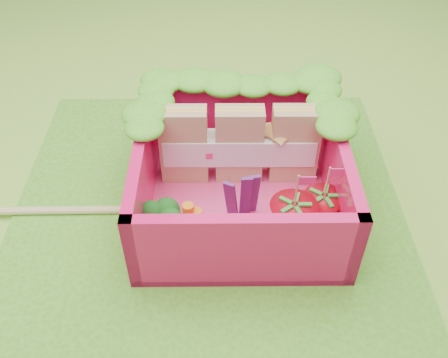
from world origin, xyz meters
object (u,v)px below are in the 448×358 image
at_px(sandwich_stack, 240,145).
at_px(strawberry_right, 322,211).
at_px(strawberry_left, 292,222).
at_px(chopsticks, 41,211).
at_px(bento_box, 240,176).
at_px(broccoli, 159,222).

relative_size(sandwich_stack, strawberry_right, 2.13).
relative_size(sandwich_stack, strawberry_left, 1.99).
height_order(strawberry_left, chopsticks, strawberry_left).
height_order(bento_box, chopsticks, bento_box).
relative_size(broccoli, strawberry_left, 0.60).
bearing_deg(chopsticks, strawberry_right, -5.32).
distance_m(strawberry_right, chopsticks, 1.84).
relative_size(strawberry_left, strawberry_right, 1.07).
distance_m(bento_box, strawberry_left, 0.45).
xyz_separation_m(broccoli, strawberry_left, (0.80, 0.02, -0.03)).
bearing_deg(bento_box, sandwich_stack, 88.56).
relative_size(sandwich_stack, chopsticks, 0.47).
distance_m(strawberry_left, strawberry_right, 0.22).
distance_m(broccoli, strawberry_left, 0.80).
xyz_separation_m(bento_box, chopsticks, (-1.32, -0.05, -0.25)).
bearing_deg(broccoli, strawberry_left, 1.45).
distance_m(broccoli, strawberry_right, 1.00).
bearing_deg(strawberry_left, sandwich_stack, 117.21).
bearing_deg(strawberry_left, bento_box, 132.77).
distance_m(bento_box, chopsticks, 1.35).
height_order(sandwich_stack, chopsticks, sandwich_stack).
bearing_deg(strawberry_left, chopsticks, 170.38).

